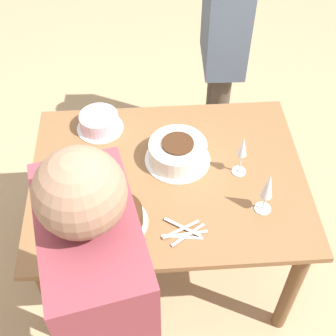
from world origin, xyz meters
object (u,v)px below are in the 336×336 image
wine_glass_near (242,150)px  person_cutting (108,317)px  wine_glass_far (268,188)px  cake_front_chocolate (117,217)px  person_watching (224,34)px  cake_back_decorated (99,122)px  cake_center_white (178,152)px

wine_glass_near → person_cutting: person_cutting is taller
wine_glass_far → cake_front_chocolate: bearing=-177.3°
cake_front_chocolate → person_watching: 1.26m
wine_glass_far → person_watching: person_watching is taller
cake_back_decorated → wine_glass_far: 0.90m
cake_front_chocolate → wine_glass_far: size_ratio=1.15×
person_cutting → wine_glass_near: bearing=-47.0°
cake_back_decorated → person_watching: person_watching is taller
cake_back_decorated → person_cutting: 1.15m
cake_front_chocolate → person_watching: bearing=61.6°
cake_center_white → wine_glass_far: bearing=-42.4°
person_watching → cake_front_chocolate: bearing=-26.2°
wine_glass_far → cake_back_decorated: bearing=142.2°
wine_glass_near → wine_glass_far: 0.23m
person_watching → wine_glass_near: bearing=-0.7°
person_watching → cake_center_white: bearing=-20.5°
cake_center_white → cake_back_decorated: size_ratio=1.33×
cake_back_decorated → person_cutting: (0.09, -1.12, 0.25)m
cake_center_white → cake_back_decorated: 0.44m
cake_back_decorated → wine_glass_near: bearing=-27.4°
cake_center_white → cake_back_decorated: cake_center_white is taller
cake_center_white → wine_glass_far: size_ratio=1.39×
cake_center_white → wine_glass_near: size_ratio=1.44×
cake_center_white → wine_glass_near: (0.27, -0.09, 0.09)m
wine_glass_far → person_cutting: (-0.62, -0.57, 0.15)m
cake_back_decorated → wine_glass_far: (0.71, -0.55, 0.10)m
cake_front_chocolate → wine_glass_near: (0.55, 0.25, 0.10)m
person_cutting → cake_center_white: bearing=-29.6°
cake_front_chocolate → person_cutting: size_ratio=0.15×
wine_glass_far → person_watching: bearing=91.2°
cake_front_chocolate → person_cutting: person_cutting is taller
cake_center_white → wine_glass_far: wine_glass_far is taller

